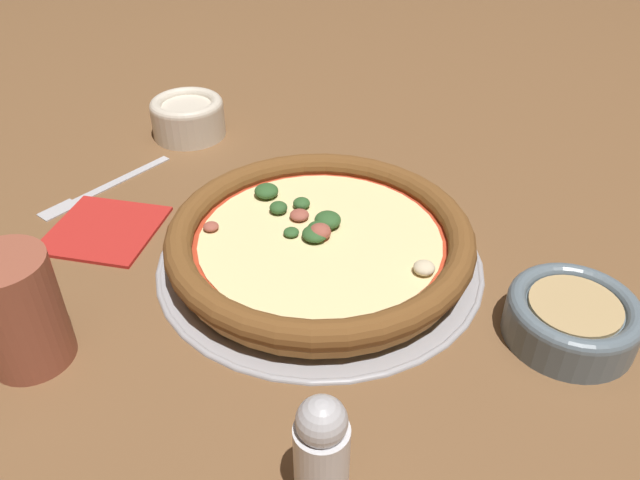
# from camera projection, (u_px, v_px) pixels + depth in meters

# --- Properties ---
(ground_plane) EXTENTS (3.00, 3.00, 0.00)m
(ground_plane) POSITION_uv_depth(u_px,v_px,m) (320.00, 260.00, 0.67)
(ground_plane) COLOR brown
(pizza_tray) EXTENTS (0.35, 0.35, 0.01)m
(pizza_tray) POSITION_uv_depth(u_px,v_px,m) (320.00, 257.00, 0.67)
(pizza_tray) COLOR #9E9EA3
(pizza_tray) RESTS_ON ground_plane
(pizza) EXTENTS (0.32, 0.32, 0.04)m
(pizza) POSITION_uv_depth(u_px,v_px,m) (320.00, 239.00, 0.65)
(pizza) COLOR tan
(pizza) RESTS_ON pizza_tray
(bowl_near) EXTENTS (0.12, 0.12, 0.04)m
(bowl_near) POSITION_uv_depth(u_px,v_px,m) (572.00, 317.00, 0.57)
(bowl_near) COLOR slate
(bowl_near) RESTS_ON ground_plane
(bowl_far) EXTENTS (0.10, 0.10, 0.05)m
(bowl_far) POSITION_uv_depth(u_px,v_px,m) (188.00, 116.00, 0.89)
(bowl_far) COLOR beige
(bowl_far) RESTS_ON ground_plane
(drinking_cup) EXTENTS (0.07, 0.07, 0.11)m
(drinking_cup) POSITION_uv_depth(u_px,v_px,m) (18.00, 311.00, 0.53)
(drinking_cup) COLOR brown
(drinking_cup) RESTS_ON ground_plane
(napkin) EXTENTS (0.16, 0.16, 0.01)m
(napkin) POSITION_uv_depth(u_px,v_px,m) (104.00, 228.00, 0.71)
(napkin) COLOR #B2231E
(napkin) RESTS_ON ground_plane
(fork) EXTENTS (0.17, 0.11, 0.00)m
(fork) POSITION_uv_depth(u_px,v_px,m) (101.00, 189.00, 0.78)
(fork) COLOR #B7B7BC
(fork) RESTS_ON ground_plane
(pepper_shaker) EXTENTS (0.04, 0.04, 0.10)m
(pepper_shaker) POSITION_uv_depth(u_px,v_px,m) (322.00, 453.00, 0.42)
(pepper_shaker) COLOR silver
(pepper_shaker) RESTS_ON ground_plane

